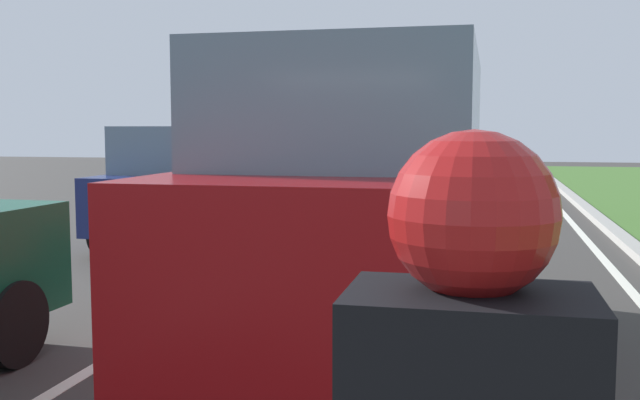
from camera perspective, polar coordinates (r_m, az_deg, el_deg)
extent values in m
plane|color=#383533|center=(11.05, 2.12, -3.49)|extent=(60.00, 60.00, 0.00)
cube|color=silver|center=(11.20, -1.40, -3.35)|extent=(0.12, 32.00, 0.01)
cube|color=silver|center=(10.96, 20.98, -3.92)|extent=(0.12, 32.00, 0.01)
cube|color=#9E9B93|center=(11.03, 23.57, -3.66)|extent=(0.24, 48.00, 0.12)
cube|color=maroon|center=(5.55, 3.21, -2.83)|extent=(1.90, 4.50, 1.10)
cube|color=slate|center=(5.35, 2.98, 7.06)|extent=(1.70, 2.70, 0.80)
cylinder|color=black|center=(7.30, -1.50, -5.17)|extent=(0.22, 0.76, 0.76)
cylinder|color=black|center=(7.07, 12.40, -5.65)|extent=(0.22, 0.76, 0.76)
cylinder|color=black|center=(4.50, -11.68, -12.15)|extent=(0.22, 0.76, 0.76)
cylinder|color=black|center=(4.11, 11.73, -13.87)|extent=(0.22, 0.76, 0.76)
cylinder|color=black|center=(5.86, -23.14, -8.90)|extent=(0.24, 0.65, 0.64)
cube|color=navy|center=(11.33, -10.09, 0.21)|extent=(1.67, 3.71, 0.80)
cube|color=slate|center=(11.06, -10.68, 3.92)|extent=(1.50, 1.91, 0.68)
cylinder|color=black|center=(12.82, -10.89, -0.98)|extent=(0.23, 0.60, 0.60)
cylinder|color=black|center=(12.27, -4.47, -1.19)|extent=(0.23, 0.60, 0.60)
cylinder|color=black|center=(10.60, -16.54, -2.47)|extent=(0.23, 0.60, 0.60)
cylinder|color=black|center=(9.93, -8.98, -2.84)|extent=(0.23, 0.60, 0.60)
sphere|color=maroon|center=(1.21, 11.89, -1.19)|extent=(0.28, 0.28, 0.28)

